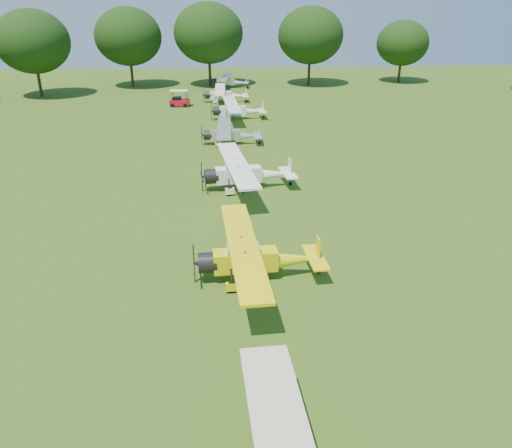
{
  "coord_description": "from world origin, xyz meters",
  "views": [
    {
      "loc": [
        -1.02,
        -28.58,
        13.22
      ],
      "look_at": [
        0.96,
        -2.59,
        1.4
      ],
      "focal_mm": 35.0,
      "sensor_mm": 36.0,
      "label": 1
    }
  ],
  "objects_px": {
    "aircraft_2": "(255,256)",
    "aircraft_4": "(230,133)",
    "aircraft_6": "(224,94)",
    "golf_cart": "(179,101)",
    "aircraft_3": "(245,172)",
    "aircraft_5": "(237,109)",
    "aircraft_7": "(229,81)"
  },
  "relations": [
    {
      "from": "aircraft_4",
      "to": "golf_cart",
      "type": "relative_size",
      "value": 3.6
    },
    {
      "from": "aircraft_5",
      "to": "aircraft_7",
      "type": "height_order",
      "value": "aircraft_5"
    },
    {
      "from": "aircraft_3",
      "to": "aircraft_7",
      "type": "xyz_separation_m",
      "value": [
        -0.03,
        46.98,
        -0.2
      ]
    },
    {
      "from": "aircraft_4",
      "to": "aircraft_5",
      "type": "distance_m",
      "value": 11.27
    },
    {
      "from": "golf_cart",
      "to": "aircraft_7",
      "type": "bearing_deg",
      "value": 71.46
    },
    {
      "from": "aircraft_2",
      "to": "aircraft_3",
      "type": "distance_m",
      "value": 13.4
    },
    {
      "from": "aircraft_2",
      "to": "aircraft_4",
      "type": "height_order",
      "value": "aircraft_2"
    },
    {
      "from": "aircraft_4",
      "to": "golf_cart",
      "type": "distance_m",
      "value": 20.53
    },
    {
      "from": "aircraft_3",
      "to": "aircraft_7",
      "type": "relative_size",
      "value": 1.18
    },
    {
      "from": "aircraft_4",
      "to": "aircraft_6",
      "type": "xyz_separation_m",
      "value": [
        -0.14,
        22.04,
        0.06
      ]
    },
    {
      "from": "aircraft_2",
      "to": "aircraft_7",
      "type": "relative_size",
      "value": 1.12
    },
    {
      "from": "aircraft_4",
      "to": "aircraft_7",
      "type": "relative_size",
      "value": 0.98
    },
    {
      "from": "aircraft_6",
      "to": "aircraft_7",
      "type": "bearing_deg",
      "value": 86.87
    },
    {
      "from": "aircraft_3",
      "to": "aircraft_5",
      "type": "relative_size",
      "value": 1.1
    },
    {
      "from": "aircraft_2",
      "to": "aircraft_7",
      "type": "bearing_deg",
      "value": 86.38
    },
    {
      "from": "aircraft_4",
      "to": "aircraft_3",
      "type": "bearing_deg",
      "value": -85.05
    },
    {
      "from": "golf_cart",
      "to": "aircraft_2",
      "type": "bearing_deg",
      "value": -74.65
    },
    {
      "from": "aircraft_3",
      "to": "aircraft_6",
      "type": "relative_size",
      "value": 1.14
    },
    {
      "from": "aircraft_3",
      "to": "aircraft_4",
      "type": "height_order",
      "value": "aircraft_3"
    },
    {
      "from": "aircraft_7",
      "to": "golf_cart",
      "type": "xyz_separation_m",
      "value": [
        -7.0,
        -14.71,
        -0.41
      ]
    },
    {
      "from": "aircraft_2",
      "to": "aircraft_6",
      "type": "bearing_deg",
      "value": 87.44
    },
    {
      "from": "aircraft_7",
      "to": "golf_cart",
      "type": "relative_size",
      "value": 3.68
    },
    {
      "from": "aircraft_3",
      "to": "aircraft_5",
      "type": "distance_m",
      "value": 23.91
    },
    {
      "from": "aircraft_6",
      "to": "golf_cart",
      "type": "bearing_deg",
      "value": -156.59
    },
    {
      "from": "aircraft_3",
      "to": "golf_cart",
      "type": "xyz_separation_m",
      "value": [
        -7.03,
        32.27,
        -0.61
      ]
    },
    {
      "from": "aircraft_3",
      "to": "aircraft_4",
      "type": "bearing_deg",
      "value": 87.01
    },
    {
      "from": "aircraft_7",
      "to": "golf_cart",
      "type": "height_order",
      "value": "golf_cart"
    },
    {
      "from": "aircraft_4",
      "to": "aircraft_5",
      "type": "xyz_separation_m",
      "value": [
        1.15,
        11.21,
        0.1
      ]
    },
    {
      "from": "aircraft_3",
      "to": "aircraft_5",
      "type": "height_order",
      "value": "aircraft_3"
    },
    {
      "from": "aircraft_3",
      "to": "aircraft_6",
      "type": "bearing_deg",
      "value": 84.87
    },
    {
      "from": "aircraft_2",
      "to": "aircraft_4",
      "type": "relative_size",
      "value": 1.14
    },
    {
      "from": "aircraft_2",
      "to": "aircraft_6",
      "type": "xyz_separation_m",
      "value": [
        -0.71,
        48.13,
        -0.09
      ]
    }
  ]
}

